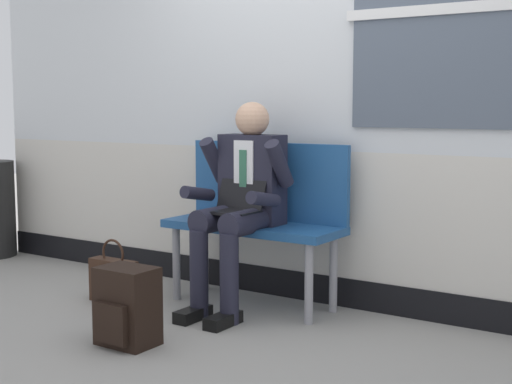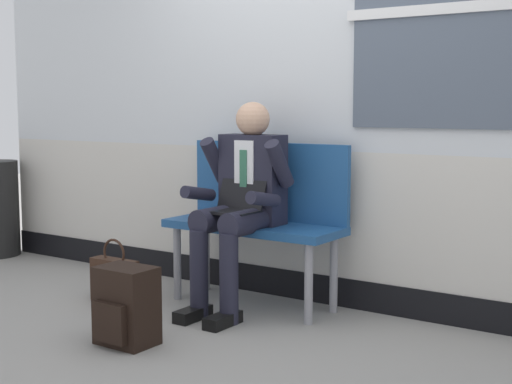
{
  "view_description": "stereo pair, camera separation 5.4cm",
  "coord_description": "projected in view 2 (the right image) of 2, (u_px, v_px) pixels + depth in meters",
  "views": [
    {
      "loc": [
        2.2,
        -3.45,
        1.25
      ],
      "look_at": [
        -0.16,
        0.08,
        0.75
      ],
      "focal_mm": 51.43,
      "sensor_mm": 36.0,
      "label": 1
    },
    {
      "loc": [
        2.24,
        -3.42,
        1.25
      ],
      "look_at": [
        -0.16,
        0.08,
        0.75
      ],
      "focal_mm": 51.43,
      "sensor_mm": 36.0,
      "label": 2
    }
  ],
  "objects": [
    {
      "name": "backpack",
      "position": [
        126.0,
        307.0,
        3.84
      ],
      "size": [
        0.3,
        0.25,
        0.41
      ],
      "color": "black",
      "rests_on": "ground"
    },
    {
      "name": "handbag",
      "position": [
        115.0,
        279.0,
        4.68
      ],
      "size": [
        0.34,
        0.1,
        0.41
      ],
      "color": "#331E14",
      "rests_on": "ground"
    },
    {
      "name": "ground_plane",
      "position": [
        271.0,
        325.0,
        4.21
      ],
      "size": [
        18.0,
        18.0,
        0.0
      ],
      "primitive_type": "plane",
      "color": "gray"
    },
    {
      "name": "person_seated",
      "position": [
        241.0,
        199.0,
        4.43
      ],
      "size": [
        0.57,
        0.7,
        1.27
      ],
      "color": "#1E1E2D",
      "rests_on": "ground"
    },
    {
      "name": "bench_with_person",
      "position": [
        260.0,
        210.0,
        4.61
      ],
      "size": [
        1.14,
        0.42,
        1.02
      ],
      "color": "navy",
      "rests_on": "ground"
    },
    {
      "name": "station_wall",
      "position": [
        329.0,
        74.0,
        4.55
      ],
      "size": [
        5.89,
        0.16,
        2.91
      ],
      "color": "silver",
      "rests_on": "ground"
    }
  ]
}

